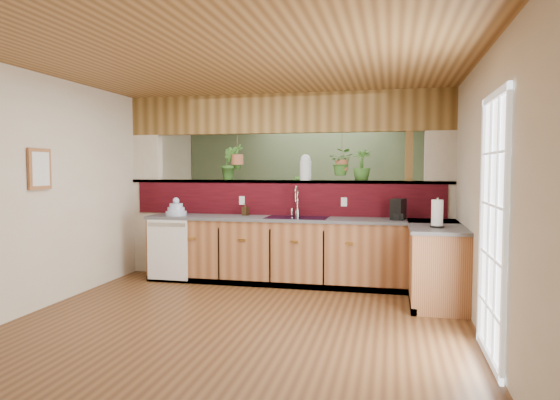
% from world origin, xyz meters
% --- Properties ---
extents(ground, '(4.60, 7.00, 0.01)m').
position_xyz_m(ground, '(0.00, 0.00, 0.00)').
color(ground, '#55331A').
rests_on(ground, ground).
extents(ceiling, '(4.60, 7.00, 0.01)m').
position_xyz_m(ceiling, '(0.00, 0.00, 2.60)').
color(ceiling, brown).
rests_on(ceiling, ground).
extents(wall_back, '(4.60, 0.02, 2.60)m').
position_xyz_m(wall_back, '(0.00, 3.50, 1.30)').
color(wall_back, beige).
rests_on(wall_back, ground).
extents(wall_front, '(4.60, 0.02, 2.60)m').
position_xyz_m(wall_front, '(0.00, -3.50, 1.30)').
color(wall_front, beige).
rests_on(wall_front, ground).
extents(wall_left, '(0.02, 7.00, 2.60)m').
position_xyz_m(wall_left, '(-2.30, 0.00, 1.30)').
color(wall_left, beige).
rests_on(wall_left, ground).
extents(wall_right, '(0.02, 7.00, 2.60)m').
position_xyz_m(wall_right, '(2.30, 0.00, 1.30)').
color(wall_right, beige).
rests_on(wall_right, ground).
extents(pass_through_partition, '(4.60, 0.21, 2.60)m').
position_xyz_m(pass_through_partition, '(0.03, 1.35, 1.19)').
color(pass_through_partition, beige).
rests_on(pass_through_partition, ground).
extents(pass_through_ledge, '(4.60, 0.21, 0.04)m').
position_xyz_m(pass_through_ledge, '(0.00, 1.35, 1.37)').
color(pass_through_ledge, brown).
rests_on(pass_through_ledge, ground).
extents(header_beam, '(4.60, 0.15, 0.55)m').
position_xyz_m(header_beam, '(0.00, 1.35, 2.33)').
color(header_beam, brown).
rests_on(header_beam, ground).
extents(sage_backwall, '(4.55, 0.02, 2.55)m').
position_xyz_m(sage_backwall, '(0.00, 3.48, 1.30)').
color(sage_backwall, '#4D6041').
rests_on(sage_backwall, ground).
extents(countertop, '(4.14, 1.52, 0.90)m').
position_xyz_m(countertop, '(0.84, 0.87, 0.45)').
color(countertop, brown).
rests_on(countertop, ground).
extents(dishwasher, '(0.58, 0.03, 0.82)m').
position_xyz_m(dishwasher, '(-1.48, 0.66, 0.46)').
color(dishwasher, white).
rests_on(dishwasher, ground).
extents(navy_sink, '(0.82, 0.50, 0.18)m').
position_xyz_m(navy_sink, '(0.25, 0.98, 0.82)').
color(navy_sink, black).
rests_on(navy_sink, countertop).
extents(french_door, '(0.06, 1.02, 2.16)m').
position_xyz_m(french_door, '(2.27, -1.30, 1.05)').
color(french_door, white).
rests_on(french_door, ground).
extents(framed_print, '(0.04, 0.35, 0.45)m').
position_xyz_m(framed_print, '(-2.27, -0.80, 1.55)').
color(framed_print, brown).
rests_on(framed_print, wall_left).
extents(faucet, '(0.19, 0.18, 0.42)m').
position_xyz_m(faucet, '(0.22, 1.14, 1.13)').
color(faucet, '#B7B7B2').
rests_on(faucet, countertop).
extents(dish_stack, '(0.29, 0.29, 0.25)m').
position_xyz_m(dish_stack, '(-1.44, 0.88, 0.98)').
color(dish_stack, '#A5B3D6').
rests_on(dish_stack, countertop).
extents(soap_dispenser, '(0.10, 0.10, 0.17)m').
position_xyz_m(soap_dispenser, '(-0.51, 1.12, 0.99)').
color(soap_dispenser, '#3C2B16').
rests_on(soap_dispenser, countertop).
extents(coffee_maker, '(0.14, 0.24, 0.27)m').
position_xyz_m(coffee_maker, '(1.57, 0.97, 1.02)').
color(coffee_maker, black).
rests_on(coffee_maker, countertop).
extents(paper_towel, '(0.15, 0.15, 0.33)m').
position_xyz_m(paper_towel, '(1.98, 0.22, 1.05)').
color(paper_towel, black).
rests_on(paper_towel, countertop).
extents(glass_jar, '(0.16, 0.16, 0.36)m').
position_xyz_m(glass_jar, '(0.30, 1.35, 1.57)').
color(glass_jar, silver).
rests_on(glass_jar, pass_through_ledge).
extents(ledge_plant_left, '(0.27, 0.22, 0.47)m').
position_xyz_m(ledge_plant_left, '(-0.81, 1.35, 1.63)').
color(ledge_plant_left, '#306121').
rests_on(ledge_plant_left, pass_through_ledge).
extents(ledge_plant_right, '(0.24, 0.24, 0.43)m').
position_xyz_m(ledge_plant_right, '(1.08, 1.35, 1.60)').
color(ledge_plant_right, '#306121').
rests_on(ledge_plant_right, pass_through_ledge).
extents(hanging_plant_a, '(0.23, 0.20, 0.48)m').
position_xyz_m(hanging_plant_a, '(-0.70, 1.35, 1.84)').
color(hanging_plant_a, brown).
rests_on(hanging_plant_a, header_beam).
extents(hanging_plant_b, '(0.38, 0.34, 0.52)m').
position_xyz_m(hanging_plant_b, '(0.81, 1.35, 1.80)').
color(hanging_plant_b, brown).
rests_on(hanging_plant_b, header_beam).
extents(shelving_console, '(1.43, 0.88, 0.93)m').
position_xyz_m(shelving_console, '(-0.67, 3.25, 0.50)').
color(shelving_console, black).
rests_on(shelving_console, ground).
extents(shelf_plant_a, '(0.23, 0.18, 0.39)m').
position_xyz_m(shelf_plant_a, '(-1.28, 3.25, 1.16)').
color(shelf_plant_a, '#306121').
rests_on(shelf_plant_a, shelving_console).
extents(shelf_plant_b, '(0.30, 0.30, 0.46)m').
position_xyz_m(shelf_plant_b, '(-0.15, 3.25, 1.19)').
color(shelf_plant_b, '#306121').
rests_on(shelf_plant_b, shelving_console).
extents(floor_plant, '(0.83, 0.77, 0.77)m').
position_xyz_m(floor_plant, '(0.95, 2.38, 0.39)').
color(floor_plant, '#306121').
rests_on(floor_plant, ground).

